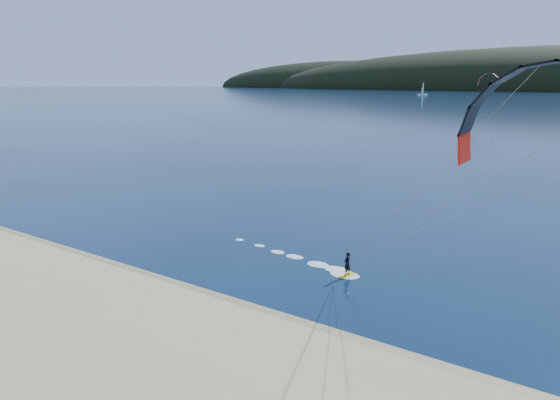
# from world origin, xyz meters

# --- Properties ---
(ground) EXTENTS (1800.00, 1800.00, 0.00)m
(ground) POSITION_xyz_m (0.00, 0.00, 0.00)
(ground) COLOR #071C33
(ground) RESTS_ON ground
(wet_sand) EXTENTS (220.00, 2.50, 0.10)m
(wet_sand) POSITION_xyz_m (0.00, 4.50, 0.05)
(wet_sand) COLOR olive
(wet_sand) RESTS_ON ground
(kitesurfer_near) EXTENTS (24.97, 8.64, 14.76)m
(kitesurfer_near) POSITION_xyz_m (17.70, 7.02, 9.24)
(kitesurfer_near) COLOR yellow
(kitesurfer_near) RESTS_ON ground
(kitesurfer_far) EXTENTS (9.86, 5.97, 12.91)m
(kitesurfer_far) POSITION_xyz_m (-22.57, 195.87, 10.81)
(kitesurfer_far) COLOR yellow
(kitesurfer_far) RESTS_ON ground
(sailboat) EXTENTS (8.16, 5.17, 11.47)m
(sailboat) POSITION_xyz_m (-117.89, 407.74, 0.85)
(sailboat) COLOR white
(sailboat) RESTS_ON ground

